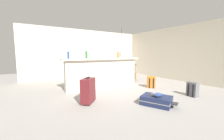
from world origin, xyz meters
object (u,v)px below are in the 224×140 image
object	(u,v)px
bottle_amber	(118,55)
backpack_grey	(193,89)
dining_table	(123,66)
suitcase_upright_maroon	(88,90)
dining_chair_far_side	(117,68)
bottle_blue	(68,55)
bottle_green	(86,55)
bottle_white	(131,55)
book_stack	(157,95)
pendant_lamp	(121,43)
dining_chair_near_partition	(130,70)
suitcase_flat_navy	(157,100)
grocery_bag	(123,55)
bottle_clear	(102,55)
backpack_orange	(151,82)

from	to	relation	value
bottle_amber	backpack_grey	world-z (taller)	bottle_amber
dining_table	suitcase_upright_maroon	distance (m)	3.59
dining_chair_far_side	backpack_grey	size ratio (longest dim) A/B	2.21
bottle_amber	backpack_grey	size ratio (longest dim) A/B	0.55
bottle_blue	dining_table	world-z (taller)	bottle_blue
bottle_green	backpack_grey	distance (m)	3.49
bottle_white	book_stack	distance (m)	2.60
bottle_green	pendant_lamp	bearing A→B (deg)	24.70
bottle_green	dining_chair_near_partition	size ratio (longest dim) A/B	0.27
suitcase_flat_navy	bottle_green	bearing A→B (deg)	110.09
grocery_bag	dining_table	bearing A→B (deg)	53.44
bottle_white	dining_chair_far_side	size ratio (longest dim) A/B	0.25
grocery_bag	bottle_blue	bearing A→B (deg)	178.52
dining_chair_near_partition	bottle_clear	bearing A→B (deg)	-166.51
pendant_lamp	backpack_orange	size ratio (longest dim) A/B	1.98
grocery_bag	suitcase_flat_navy	xyz separation A→B (m)	(-0.66, -2.27, -1.08)
dining_table	book_stack	distance (m)	3.57
bottle_clear	bottle_white	xyz separation A→B (m)	(1.28, -0.10, 0.01)
bottle_amber	dining_table	xyz separation A→B (m)	(0.97, 0.98, -0.55)
suitcase_flat_navy	book_stack	distance (m)	0.14
pendant_lamp	suitcase_upright_maroon	bearing A→B (deg)	-139.30
bottle_clear	pendant_lamp	distance (m)	2.02
bottle_clear	dining_chair_far_side	size ratio (longest dim) A/B	0.24
bottle_amber	grocery_bag	bearing A→B (deg)	-5.66
dining_table	dining_chair_near_partition	world-z (taller)	dining_chair_near_partition
grocery_bag	backpack_grey	bearing A→B (deg)	-71.52
suitcase_flat_navy	suitcase_upright_maroon	world-z (taller)	suitcase_upright_maroon
bottle_white	dining_chair_far_side	distance (m)	1.84
bottle_green	dining_chair_far_side	size ratio (longest dim) A/B	0.27
dining_table	dining_chair_far_side	world-z (taller)	dining_chair_far_side
dining_chair_near_partition	book_stack	xyz separation A→B (m)	(-1.40, -2.70, -0.26)
dining_table	pendant_lamp	world-z (taller)	pendant_lamp
bottle_amber	bottle_white	bearing A→B (deg)	-8.16
book_stack	bottle_amber	bearing A→B (deg)	79.44
grocery_bag	bottle_amber	bearing A→B (deg)	174.34
bottle_amber	suitcase_flat_navy	world-z (taller)	bottle_amber
book_stack	dining_chair_near_partition	bearing A→B (deg)	62.51
pendant_lamp	backpack_orange	world-z (taller)	pendant_lamp
bottle_white	grocery_bag	size ratio (longest dim) A/B	0.90
backpack_orange	bottle_clear	bearing A→B (deg)	145.30
bottle_white	backpack_grey	size ratio (longest dim) A/B	0.56
dining_table	bottle_green	bearing A→B (deg)	-157.27
bottle_clear	suitcase_flat_navy	bearing A→B (deg)	-83.73
bottle_amber	dining_chair_near_partition	distance (m)	1.26
bottle_clear	book_stack	xyz separation A→B (m)	(0.26, -2.30, -0.94)
bottle_amber	suitcase_upright_maroon	xyz separation A→B (m)	(-1.80, -1.29, -0.87)
bottle_blue	pendant_lamp	world-z (taller)	pendant_lamp
backpack_orange	suitcase_upright_maroon	bearing A→B (deg)	-173.81
dining_chair_far_side	suitcase_flat_navy	bearing A→B (deg)	-111.06
grocery_bag	book_stack	size ratio (longest dim) A/B	0.87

